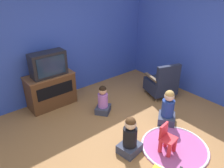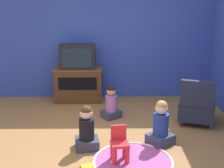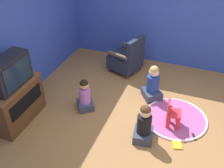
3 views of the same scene
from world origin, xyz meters
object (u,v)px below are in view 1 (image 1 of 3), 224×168
child_watching_left (168,109)px  child_watching_center (103,101)px  child_watching_right (130,138)px  tv_cabinet (51,89)px  black_armchair (162,83)px  yellow_kid_chair (167,141)px  television (48,64)px

child_watching_left → child_watching_center: (-0.76, 1.09, -0.04)m
child_watching_right → tv_cabinet: bearing=89.8°
black_armchair → yellow_kid_chair: size_ratio=1.70×
television → child_watching_center: television is taller
television → child_watching_right: bearing=-81.5°
television → child_watching_left: size_ratio=1.02×
child_watching_center → television: bearing=90.2°
yellow_kid_chair → child_watching_left: (0.66, 0.51, 0.09)m
child_watching_right → child_watching_left: bearing=-1.9°
tv_cabinet → child_watching_right: 2.24m
tv_cabinet → television: bearing=-90.0°
tv_cabinet → child_watching_left: 2.54m
black_armchair → tv_cabinet: bearing=-12.4°
television → yellow_kid_chair: size_ratio=1.45×
tv_cabinet → black_armchair: 2.59m
black_armchair → child_watching_right: 2.12m
yellow_kid_chair → child_watching_center: size_ratio=0.81×
black_armchair → child_watching_center: 1.57m
child_watching_left → black_armchair: bearing=9.4°
yellow_kid_chair → black_armchair: bearing=33.2°
television → yellow_kid_chair: 2.77m
yellow_kid_chair → child_watching_left: bearing=28.9°
black_armchair → yellow_kid_chair: black_armchair is taller
black_armchair → child_watching_right: size_ratio=1.26×
tv_cabinet → yellow_kid_chair: size_ratio=2.01×
child_watching_left → child_watching_center: bearing=89.1°
yellow_kid_chair → child_watching_right: (-0.48, 0.38, 0.08)m
child_watching_right → yellow_kid_chair: bearing=-46.4°
black_armchair → child_watching_center: bearing=6.1°
yellow_kid_chair → child_watching_left: size_ratio=0.71×
child_watching_right → black_armchair: bearing=16.9°
tv_cabinet → yellow_kid_chair: tv_cabinet is taller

